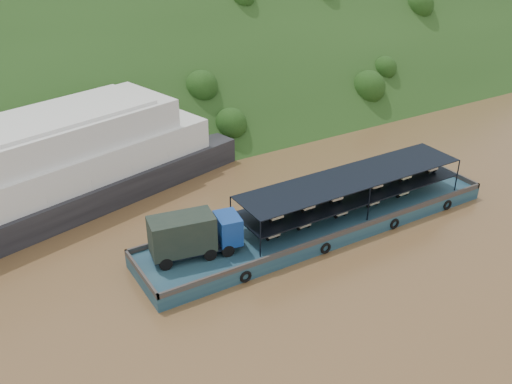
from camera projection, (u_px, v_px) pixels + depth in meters
ground at (291, 230)px, 52.95m from camera, size 160.00×160.00×0.00m
hillside at (148, 115)px, 80.25m from camera, size 140.00×39.60×39.60m
cargo_barge at (306, 222)px, 51.86m from camera, size 35.00×7.18×4.99m
passenger_ferry at (20, 177)px, 53.80m from camera, size 46.83×22.68×9.20m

